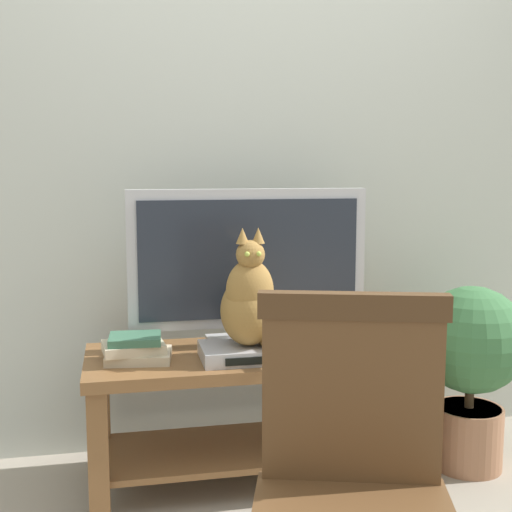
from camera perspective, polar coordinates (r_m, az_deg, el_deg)
back_wall at (r=2.94m, az=-0.59°, el=11.31°), size 7.00×0.12×2.80m
tv_stand at (r=2.63m, az=-0.23°, el=-11.39°), size 1.26×0.51×0.51m
tv at (r=2.60m, az=-0.62°, el=-0.68°), size 0.93×0.20×0.62m
media_box at (r=2.48m, az=-0.65°, el=-8.13°), size 0.35×0.24×0.05m
cat at (r=2.43m, az=-0.57°, el=-3.87°), size 0.20×0.29×0.43m
wooden_chair at (r=1.54m, az=8.26°, el=-18.15°), size 0.54×0.54×0.93m
book_stack at (r=2.49m, az=-10.14°, el=-7.77°), size 0.26×0.20×0.10m
potted_plant at (r=2.84m, az=17.78°, el=-8.37°), size 0.43×0.43×0.74m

